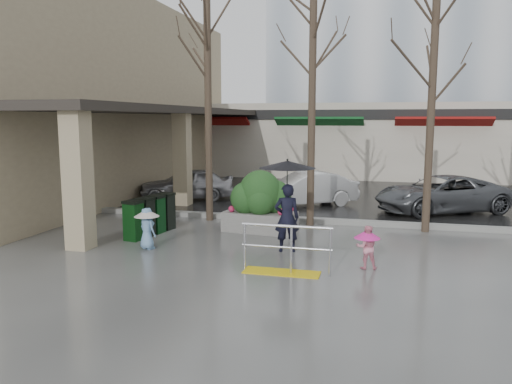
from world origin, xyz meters
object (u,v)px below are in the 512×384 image
at_px(car_a, 187,184).
at_px(child_blue, 147,224).
at_px(planter, 261,202).
at_px(car_c, 441,194).
at_px(handrail, 285,255).
at_px(news_boxes, 151,216).
at_px(tree_west, 207,55).
at_px(car_b, 305,189).
at_px(tree_mideast, 434,56).
at_px(child_pink, 367,244).
at_px(woman, 287,193).
at_px(tree_midwest, 313,46).

bearing_deg(car_a, child_blue, -5.32).
relative_size(planter, car_c, 0.47).
distance_m(handrail, car_c, 8.97).
relative_size(news_boxes, car_a, 0.53).
bearing_deg(tree_west, car_b, 53.55).
bearing_deg(child_blue, car_b, -83.59).
distance_m(tree_mideast, child_blue, 8.83).
xyz_separation_m(child_pink, car_a, (-7.26, 7.72, 0.08)).
xyz_separation_m(woman, car_a, (-5.33, 6.76, -0.79)).
bearing_deg(planter, tree_west, 150.29).
distance_m(handrail, news_boxes, 4.97).
bearing_deg(tree_mideast, car_a, 157.26).
relative_size(child_pink, child_blue, 0.91).
relative_size(handrail, child_pink, 2.02).
relative_size(tree_midwest, car_b, 1.83).
bearing_deg(planter, tree_midwest, 41.11).
height_order(tree_west, car_c, tree_west).
distance_m(tree_west, planter, 4.80).
bearing_deg(news_boxes, handrail, -20.44).
distance_m(handrail, car_a, 10.17).
height_order(woman, car_c, woman).
height_order(tree_midwest, tree_mideast, tree_midwest).
bearing_deg(news_boxes, car_a, 112.88).
distance_m(woman, child_pink, 2.32).
bearing_deg(child_pink, car_a, -56.85).
height_order(planter, car_b, planter).
height_order(woman, news_boxes, woman).
relative_size(child_pink, car_b, 0.25).
distance_m(tree_west, woman, 5.70).
height_order(handrail, tree_mideast, tree_mideast).
distance_m(child_blue, car_a, 7.65).
bearing_deg(car_b, child_pink, -14.31).
xyz_separation_m(woman, planter, (-1.14, 1.99, -0.58)).
distance_m(tree_mideast, news_boxes, 8.88).
xyz_separation_m(tree_mideast, car_a, (-8.76, 3.67, -4.23)).
relative_size(tree_midwest, planter, 3.31).
relative_size(planter, car_b, 0.55).
relative_size(child_blue, car_b, 0.27).
xyz_separation_m(planter, car_a, (-4.19, 4.77, -0.21)).
height_order(tree_midwest, child_pink, tree_midwest).
distance_m(tree_west, child_pink, 7.87).
relative_size(child_pink, car_a, 0.25).
distance_m(tree_mideast, child_pink, 6.10).
relative_size(handrail, tree_midwest, 0.27).
xyz_separation_m(car_a, car_b, (4.78, -0.26, 0.00)).
height_order(woman, car_a, woman).
bearing_deg(planter, woman, -60.14).
relative_size(tree_midwest, car_c, 1.54).
bearing_deg(car_c, woman, -60.32).
bearing_deg(tree_midwest, tree_west, -180.00).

